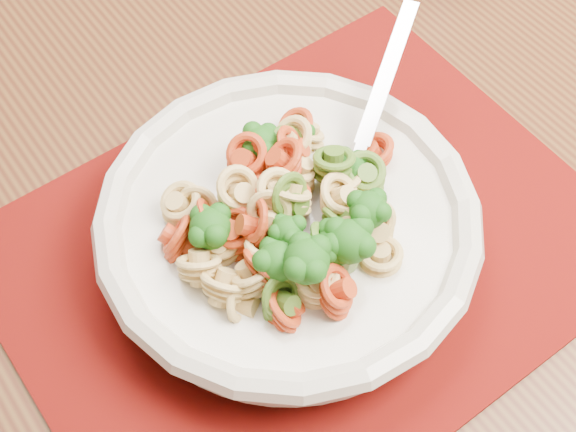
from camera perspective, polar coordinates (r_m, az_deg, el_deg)
dining_table at (r=0.70m, az=0.35°, el=3.52°), size 1.53×1.04×0.69m
placemat at (r=0.55m, az=1.27°, el=-2.43°), size 0.42×0.34×0.00m
pasta_bowl at (r=0.53m, az=0.00°, el=-0.64°), size 0.25×0.25×0.05m
pasta_broccoli_heap at (r=0.51m, az=0.00°, el=0.37°), size 0.22×0.22×0.06m
fork at (r=0.53m, az=4.44°, el=2.65°), size 0.17×0.11×0.08m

